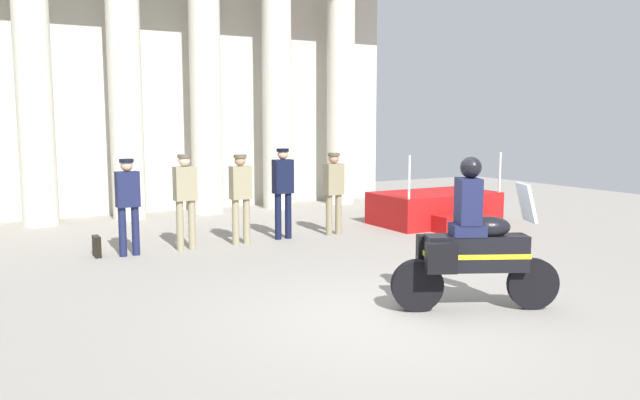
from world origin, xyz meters
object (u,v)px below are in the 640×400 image
object	(u,v)px
officer_in_row_2	(241,192)
officer_in_row_3	(283,186)
reviewing_stand	(436,209)
briefcase_on_ground	(97,246)
officer_in_row_0	(128,199)
officer_in_row_4	(334,187)
motorcycle_with_rider	(471,247)
officer_in_row_1	(185,194)

from	to	relation	value
officer_in_row_2	officer_in_row_3	xyz separation A→B (m)	(0.93, 0.10, 0.05)
reviewing_stand	briefcase_on_ground	world-z (taller)	reviewing_stand
officer_in_row_0	officer_in_row_4	world-z (taller)	officer_in_row_0
officer_in_row_4	motorcycle_with_rider	world-z (taller)	motorcycle_with_rider
officer_in_row_1	officer_in_row_4	xyz separation A→B (m)	(3.10, 0.02, -0.04)
motorcycle_with_rider	officer_in_row_1	bearing A→B (deg)	136.14
officer_in_row_2	briefcase_on_ground	size ratio (longest dim) A/B	4.70
motorcycle_with_rider	briefcase_on_ground	distance (m)	6.48
officer_in_row_0	officer_in_row_2	size ratio (longest dim) A/B	0.99
motorcycle_with_rider	briefcase_on_ground	world-z (taller)	motorcycle_with_rider
officer_in_row_1	motorcycle_with_rider	size ratio (longest dim) A/B	0.89
reviewing_stand	officer_in_row_2	distance (m)	4.75
motorcycle_with_rider	officer_in_row_2	bearing A→B (deg)	125.37
motorcycle_with_rider	officer_in_row_3	bearing A→B (deg)	115.42
officer_in_row_3	motorcycle_with_rider	bearing A→B (deg)	87.64
officer_in_row_0	officer_in_row_2	bearing A→B (deg)	178.89
briefcase_on_ground	motorcycle_with_rider	bearing A→B (deg)	-57.48
officer_in_row_0	officer_in_row_2	xyz separation A→B (m)	(2.08, 0.03, 0.01)
officer_in_row_2	briefcase_on_ground	bearing A→B (deg)	-5.33
officer_in_row_3	briefcase_on_ground	distance (m)	3.62
officer_in_row_1	officer_in_row_4	distance (m)	3.10
officer_in_row_1	briefcase_on_ground	world-z (taller)	officer_in_row_1
reviewing_stand	officer_in_row_4	xyz separation A→B (m)	(-2.67, -0.01, 0.64)
officer_in_row_1	officer_in_row_4	bearing A→B (deg)	178.59
officer_in_row_1	officer_in_row_3	world-z (taller)	officer_in_row_3
officer_in_row_4	officer_in_row_2	bearing A→B (deg)	-1.34
officer_in_row_1	officer_in_row_2	bearing A→B (deg)	178.46
officer_in_row_3	officer_in_row_4	xyz separation A→B (m)	(1.10, -0.08, -0.07)
officer_in_row_0	officer_in_row_1	world-z (taller)	officer_in_row_1
reviewing_stand	briefcase_on_ground	xyz separation A→B (m)	(-7.29, 0.13, -0.16)
officer_in_row_1	briefcase_on_ground	distance (m)	1.75
reviewing_stand	officer_in_row_1	xyz separation A→B (m)	(-5.77, -0.03, 0.67)
officer_in_row_2	officer_in_row_3	size ratio (longest dim) A/B	0.95
officer_in_row_1	motorcycle_with_rider	distance (m)	5.63
officer_in_row_3	officer_in_row_4	distance (m)	1.11
officer_in_row_1	motorcycle_with_rider	world-z (taller)	motorcycle_with_rider
officer_in_row_1	officer_in_row_2	distance (m)	1.07
officer_in_row_0	officer_in_row_3	world-z (taller)	officer_in_row_3
officer_in_row_0	officer_in_row_3	bearing A→B (deg)	-179.49
officer_in_row_4	briefcase_on_ground	bearing A→B (deg)	-3.58
motorcycle_with_rider	briefcase_on_ground	size ratio (longest dim) A/B	5.37
officer_in_row_0	officer_in_row_1	bearing A→B (deg)	179.34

